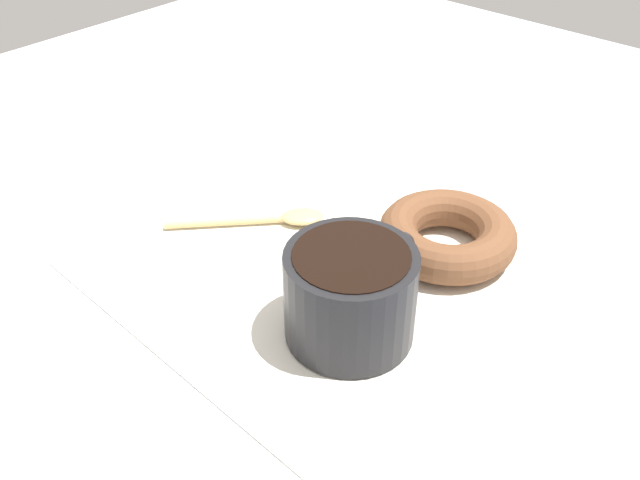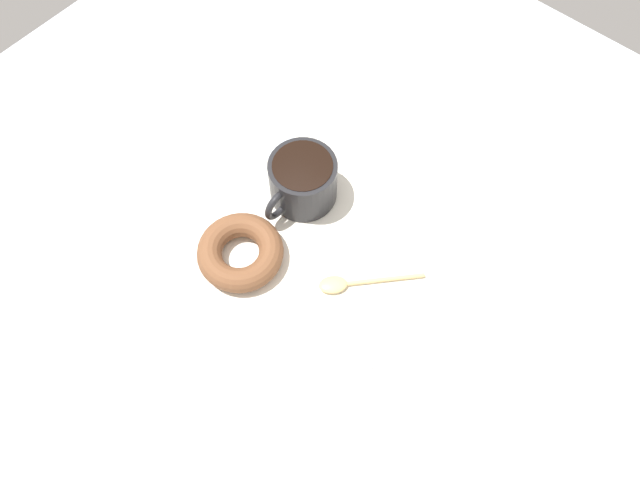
% 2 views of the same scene
% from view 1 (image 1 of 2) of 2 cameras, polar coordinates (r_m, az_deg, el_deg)
% --- Properties ---
extents(ground_plane, '(1.20, 1.20, 0.02)m').
position_cam_1_polar(ground_plane, '(0.59, 1.27, -1.48)').
color(ground_plane, '#B2BCC6').
extents(napkin, '(0.31, 0.31, 0.00)m').
position_cam_1_polar(napkin, '(0.57, -0.00, -1.76)').
color(napkin, white).
rests_on(napkin, ground_plane).
extents(coffee_cup, '(0.12, 0.09, 0.07)m').
position_cam_1_polar(coffee_cup, '(0.48, 2.55, -4.19)').
color(coffee_cup, black).
rests_on(coffee_cup, napkin).
extents(donut, '(0.11, 0.11, 0.03)m').
position_cam_1_polar(donut, '(0.57, 10.13, 0.41)').
color(donut, brown).
rests_on(donut, napkin).
extents(spoon, '(0.11, 0.10, 0.01)m').
position_cam_1_polar(spoon, '(0.61, -3.21, 1.75)').
color(spoon, '#D8B772').
rests_on(spoon, napkin).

